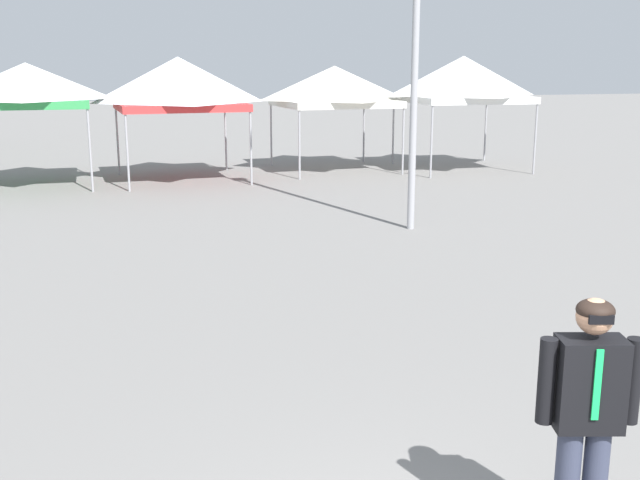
# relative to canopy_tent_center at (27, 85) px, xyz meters

# --- Properties ---
(canopy_tent_center) EXTENTS (3.13, 3.13, 3.24)m
(canopy_tent_center) POSITION_rel_canopy_tent_center_xyz_m (0.00, 0.00, 0.00)
(canopy_tent_center) COLOR #9E9EA3
(canopy_tent_center) RESTS_ON ground
(canopy_tent_right_of_center) EXTENTS (3.47, 3.47, 3.40)m
(canopy_tent_right_of_center) POSITION_rel_canopy_tent_center_xyz_m (3.94, -0.05, 0.02)
(canopy_tent_right_of_center) COLOR #9E9EA3
(canopy_tent_right_of_center) RESTS_ON ground
(canopy_tent_behind_center) EXTENTS (3.38, 3.38, 3.15)m
(canopy_tent_behind_center) POSITION_rel_canopy_tent_center_xyz_m (8.70, 0.59, -0.12)
(canopy_tent_behind_center) COLOR #9E9EA3
(canopy_tent_behind_center) RESTS_ON ground
(canopy_tent_behind_left) EXTENTS (3.65, 3.65, 3.45)m
(canopy_tent_behind_left) POSITION_rel_canopy_tent_center_xyz_m (12.52, -0.36, 0.09)
(canopy_tent_behind_left) COLOR #9E9EA3
(canopy_tent_behind_left) RESTS_ON ground
(person_foreground) EXTENTS (0.63, 0.35, 1.78)m
(person_foreground) POSITION_rel_canopy_tent_center_xyz_m (4.18, -17.85, -1.63)
(person_foreground) COLOR #33384C
(person_foreground) RESTS_ON ground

